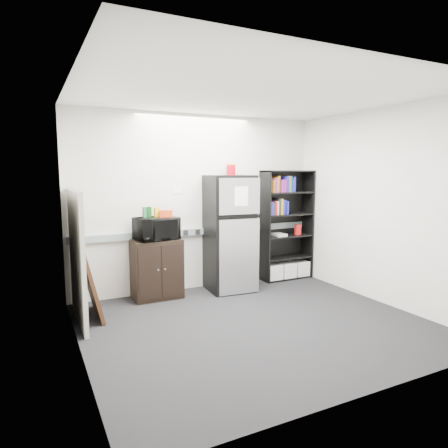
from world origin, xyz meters
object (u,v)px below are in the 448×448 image
cabinet (157,269)px  microwave (156,229)px  bookshelf (286,226)px  cubicle_partition (77,256)px  refrigerator (229,233)px

cabinet → microwave: 0.59m
bookshelf → cabinet: 2.35m
cabinet → microwave: size_ratio=1.49×
cubicle_partition → cabinet: 1.26m
cubicle_partition → microwave: cubicle_partition is taller
microwave → refrigerator: 1.14m
cubicle_partition → microwave: 1.21m
bookshelf → cubicle_partition: 3.46m
cubicle_partition → refrigerator: (2.26, 0.34, 0.08)m
bookshelf → cabinet: size_ratio=2.14×
refrigerator → cubicle_partition: bearing=-166.8°
microwave → cubicle_partition: bearing=-169.8°
cabinet → microwave: (-0.00, -0.02, 0.59)m
cubicle_partition → microwave: bearing=19.8°
bookshelf → refrigerator: size_ratio=1.04×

